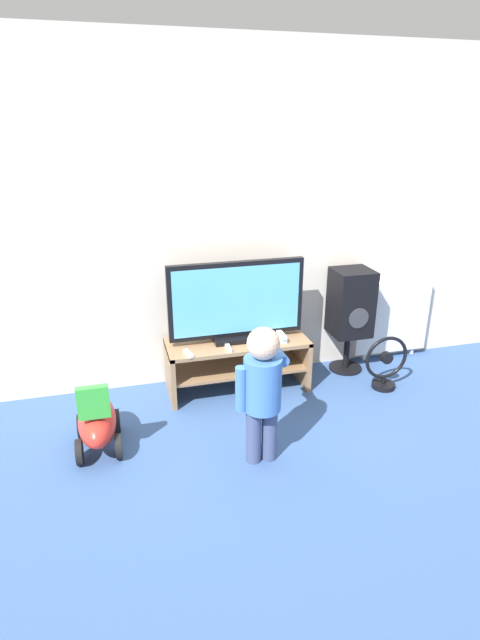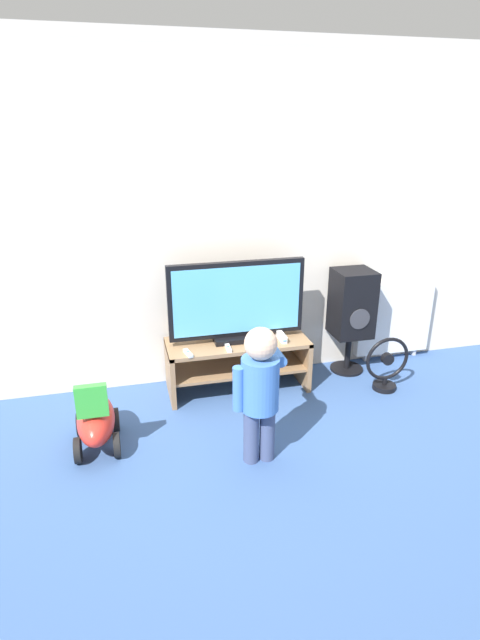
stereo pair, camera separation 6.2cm
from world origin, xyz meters
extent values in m
plane|color=#38568C|center=(0.00, 0.00, 0.00)|extent=(16.00, 16.00, 0.00)
cube|color=silver|center=(0.00, 0.51, 1.30)|extent=(10.00, 0.06, 2.60)
cube|color=#93704C|center=(0.00, 0.21, 0.41)|extent=(1.11, 0.43, 0.03)
cube|color=#93704C|center=(0.00, 0.21, 0.19)|extent=(1.07, 0.39, 0.02)
cube|color=#93704C|center=(-0.54, 0.21, 0.21)|extent=(0.04, 0.43, 0.42)
cube|color=#93704C|center=(0.54, 0.21, 0.21)|extent=(0.04, 0.43, 0.42)
cube|color=black|center=(0.00, 0.23, 0.44)|extent=(0.37, 0.20, 0.04)
cube|color=black|center=(0.00, 0.23, 0.76)|extent=(1.06, 0.05, 0.59)
cube|color=#59B2EA|center=(0.00, 0.21, 0.76)|extent=(0.99, 0.01, 0.52)
cube|color=white|center=(0.34, 0.15, 0.45)|extent=(0.04, 0.18, 0.06)
cube|color=#3F8CE5|center=(0.34, 0.06, 0.45)|extent=(0.03, 0.00, 0.01)
cube|color=white|center=(-0.41, 0.06, 0.43)|extent=(0.06, 0.13, 0.02)
cylinder|color=#337FD8|center=(-0.41, 0.06, 0.45)|extent=(0.01, 0.01, 0.00)
cube|color=white|center=(-0.10, 0.07, 0.43)|extent=(0.04, 0.13, 0.02)
cylinder|color=#337FD8|center=(-0.10, 0.07, 0.45)|extent=(0.01, 0.01, 0.00)
cylinder|color=#3F4C72|center=(-0.14, -0.71, 0.19)|extent=(0.10, 0.10, 0.38)
cylinder|color=#3F4C72|center=(-0.03, -0.71, 0.19)|extent=(0.10, 0.10, 0.38)
cylinder|color=#3F72C6|center=(-0.08, -0.71, 0.54)|extent=(0.23, 0.23, 0.34)
sphere|color=beige|center=(-0.08, -0.71, 0.81)|extent=(0.20, 0.20, 0.20)
cylinder|color=#3F72C6|center=(-0.22, -0.71, 0.53)|extent=(0.07, 0.07, 0.29)
cylinder|color=#3F72C6|center=(0.05, -0.57, 0.67)|extent=(0.07, 0.29, 0.07)
sphere|color=beige|center=(0.05, -0.43, 0.67)|extent=(0.09, 0.09, 0.09)
cube|color=white|center=(0.05, -0.39, 0.67)|extent=(0.03, 0.13, 0.02)
cylinder|color=black|center=(1.00, 0.30, 0.01)|extent=(0.28, 0.28, 0.02)
cylinder|color=black|center=(1.00, 0.30, 0.17)|extent=(0.05, 0.05, 0.34)
cube|color=black|center=(1.00, 0.30, 0.62)|extent=(0.31, 0.31, 0.56)
cylinder|color=#38383D|center=(1.00, 0.15, 0.53)|extent=(0.17, 0.01, 0.17)
cylinder|color=black|center=(1.15, -0.08, 0.02)|extent=(0.19, 0.19, 0.04)
cylinder|color=black|center=(1.15, -0.08, 0.07)|extent=(0.04, 0.04, 0.06)
torus|color=black|center=(1.15, -0.08, 0.27)|extent=(0.37, 0.03, 0.37)
cylinder|color=black|center=(1.15, -0.08, 0.27)|extent=(0.09, 0.05, 0.09)
ellipsoid|color=red|center=(-1.08, -0.31, 0.20)|extent=(0.24, 0.55, 0.24)
cube|color=green|center=(-1.08, -0.46, 0.43)|extent=(0.19, 0.05, 0.21)
cylinder|color=black|center=(-1.20, -0.16, 0.08)|extent=(0.04, 0.17, 0.17)
cylinder|color=black|center=(-0.96, -0.16, 0.08)|extent=(0.04, 0.17, 0.17)
cylinder|color=black|center=(-1.20, -0.46, 0.08)|extent=(0.04, 0.17, 0.17)
cylinder|color=black|center=(-0.96, -0.46, 0.08)|extent=(0.04, 0.17, 0.17)
cube|color=white|center=(1.49, 0.44, 0.39)|extent=(0.70, 0.08, 0.66)
cube|color=silver|center=(1.25, 0.44, 0.03)|extent=(0.03, 0.05, 0.06)
cube|color=silver|center=(1.74, 0.44, 0.03)|extent=(0.03, 0.05, 0.06)
camera|label=1|loc=(-0.90, -3.24, 2.01)|focal=28.00mm
camera|label=2|loc=(-0.84, -3.26, 2.01)|focal=28.00mm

